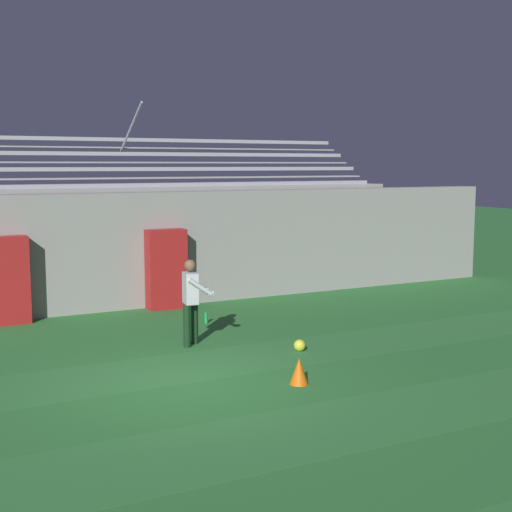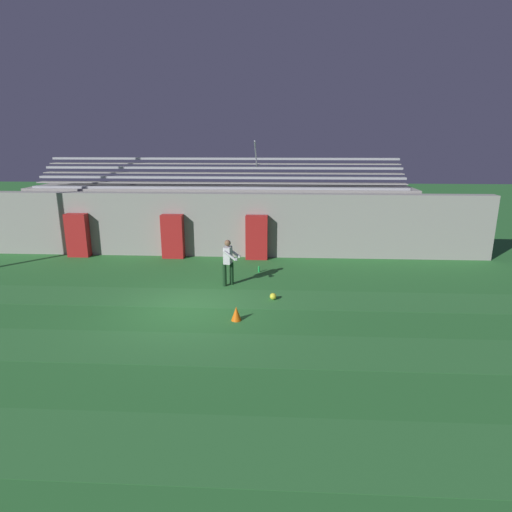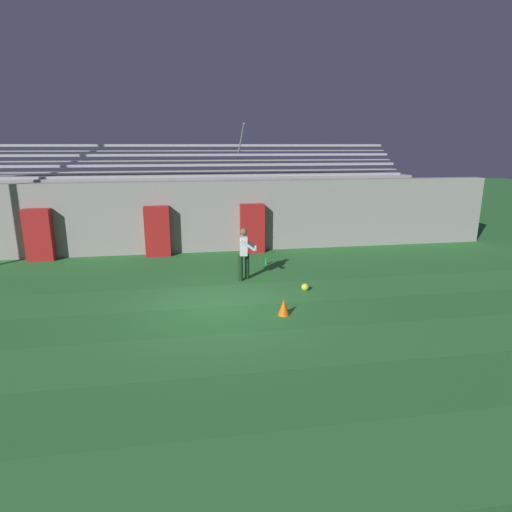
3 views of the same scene
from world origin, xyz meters
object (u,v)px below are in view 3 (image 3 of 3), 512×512
Objects in this scene: water_bottle at (266,261)px; soccer_ball at (305,287)px; padding_pillar_gate_left at (158,231)px; padding_pillar_far_left at (39,235)px; padding_pillar_gate_right at (252,228)px; traffic_cone at (284,307)px; goalkeeper at (244,251)px.

soccer_ball is at bearing -78.54° from water_bottle.
padding_pillar_gate_left is 1.00× the size of padding_pillar_far_left.
padding_pillar_gate_right reaches higher than soccer_ball.
padding_pillar_gate_left reaches higher than soccer_ball.
traffic_cone is 1.75× the size of water_bottle.
traffic_cone is at bearing -121.15° from soccer_ball.
traffic_cone is at bearing -79.39° from goalkeeper.
padding_pillar_far_left is at bearing 180.00° from padding_pillar_gate_left.
padding_pillar_gate_right is 7.95m from padding_pillar_far_left.
padding_pillar_far_left is at bearing 166.59° from water_bottle.
soccer_ball is at bearing 58.85° from traffic_cone.
soccer_ball is 3.05m from water_bottle.
padding_pillar_gate_left is 4.42m from water_bottle.
padding_pillar_far_left is at bearing 139.22° from traffic_cone.
padding_pillar_far_left is at bearing 150.61° from soccer_ball.
padding_pillar_far_left is 8.01× the size of water_bottle.
water_bottle is at bearing -13.41° from padding_pillar_far_left.
traffic_cone is at bearing -95.29° from water_bottle.
soccer_ball is (8.75, -4.93, -0.85)m from padding_pillar_far_left.
traffic_cone is at bearing -40.78° from padding_pillar_far_left.
soccer_ball is (4.48, -4.93, -0.85)m from padding_pillar_gate_left.
goalkeeper is 2.10m from water_bottle.
goalkeeper is at bearing -102.82° from padding_pillar_gate_right.
goalkeeper is at bearing 100.61° from traffic_cone.
goalkeeper reaches higher than traffic_cone.
padding_pillar_gate_right is 6.70m from traffic_cone.
padding_pillar_gate_left is 4.59m from goalkeeper.
goalkeeper is 3.21m from traffic_cone.
padding_pillar_far_left is (-7.95, 0.00, 0.00)m from padding_pillar_gate_right.
soccer_ball is (1.62, -1.35, -0.84)m from goalkeeper.
padding_pillar_gate_right is at bearing 95.75° from water_bottle.
goalkeeper is (7.13, -3.58, -0.01)m from padding_pillar_far_left.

